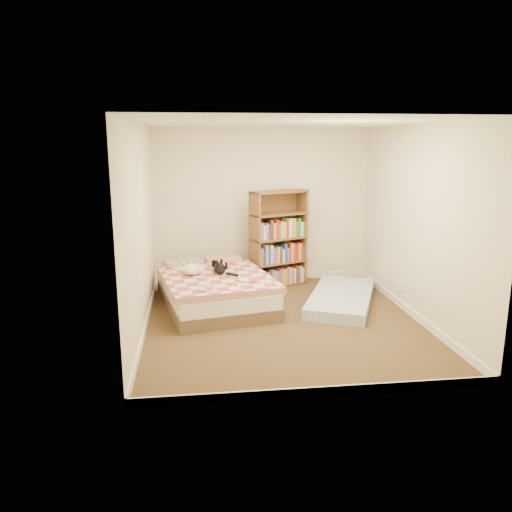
{
  "coord_description": "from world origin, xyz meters",
  "views": [
    {
      "loc": [
        -1.1,
        -6.05,
        2.29
      ],
      "look_at": [
        -0.31,
        0.3,
        0.81
      ],
      "focal_mm": 35.0,
      "sensor_mm": 36.0,
      "label": 1
    }
  ],
  "objects": [
    {
      "name": "room",
      "position": [
        0.0,
        0.0,
        1.2
      ],
      "size": [
        3.51,
        4.01,
        2.51
      ],
      "color": "#442E1D",
      "rests_on": "ground"
    },
    {
      "name": "floor_mattress",
      "position": [
        0.97,
        0.6,
        0.08
      ],
      "size": [
        1.46,
        1.98,
        0.16
      ],
      "primitive_type": "cube",
      "rotation": [
        0.0,
        0.0,
        -0.41
      ],
      "color": "#6985B0",
      "rests_on": "room"
    },
    {
      "name": "black_cat",
      "position": [
        -0.76,
        0.82,
        0.53
      ],
      "size": [
        0.27,
        0.64,
        0.14
      ],
      "rotation": [
        0.0,
        0.0,
        0.25
      ],
      "color": "black",
      "rests_on": "bed"
    },
    {
      "name": "bookshelf",
      "position": [
        0.22,
        1.66,
        0.56
      ],
      "size": [
        1.04,
        0.65,
        1.53
      ],
      "rotation": [
        0.0,
        0.0,
        0.4
      ],
      "color": "brown",
      "rests_on": "room"
    },
    {
      "name": "bed",
      "position": [
        -0.84,
        0.77,
        0.24
      ],
      "size": [
        1.71,
        2.17,
        0.52
      ],
      "rotation": [
        0.0,
        0.0,
        0.2
      ],
      "color": "brown",
      "rests_on": "room"
    },
    {
      "name": "white_dog",
      "position": [
        -1.15,
        0.74,
        0.54
      ],
      "size": [
        0.34,
        0.36,
        0.15
      ],
      "rotation": [
        0.0,
        0.0,
        0.24
      ],
      "color": "silver",
      "rests_on": "bed"
    }
  ]
}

